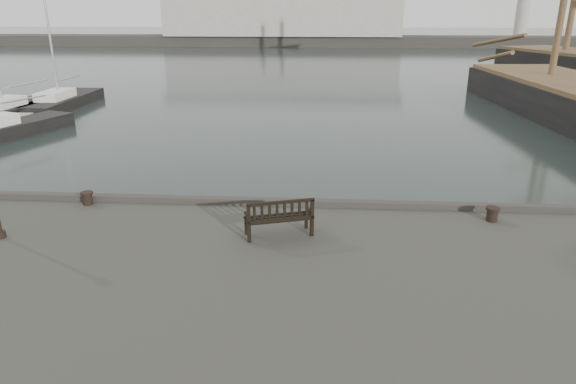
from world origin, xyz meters
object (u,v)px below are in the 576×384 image
at_px(yacht_c, 5,134).
at_px(yacht_d, 63,104).
at_px(bench, 279,224).
at_px(yacht_b, 11,113).
at_px(bollard_right, 492,214).
at_px(bollard_left, 87,198).

bearing_deg(yacht_c, yacht_d, 117.23).
xyz_separation_m(bench, yacht_c, (-17.39, 15.87, -1.63)).
xyz_separation_m(yacht_b, yacht_c, (3.21, -5.92, -0.00)).
relative_size(bench, bollard_right, 4.60).
bearing_deg(bollard_left, yacht_c, 129.23).
bearing_deg(yacht_c, bollard_left, -31.53).
height_order(yacht_b, yacht_d, yacht_b).
height_order(yacht_c, yacht_d, yacht_d).
relative_size(bench, bollard_left, 4.76).
bearing_deg(yacht_b, bollard_right, -30.38).
relative_size(yacht_b, yacht_c, 1.29).
relative_size(bench, yacht_c, 0.16).
distance_m(bench, yacht_c, 23.60).
xyz_separation_m(yacht_c, yacht_d, (-1.38, 9.81, -0.01)).
height_order(bollard_right, yacht_d, yacht_d).
height_order(bollard_left, yacht_c, yacht_c).
relative_size(yacht_b, yacht_d, 1.27).
height_order(bollard_right, yacht_c, yacht_c).
height_order(bench, yacht_d, yacht_d).
relative_size(bollard_left, yacht_c, 0.03).
bearing_deg(yacht_d, bench, -54.33).
xyz_separation_m(bollard_left, yacht_b, (-14.66, 19.95, -1.51)).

